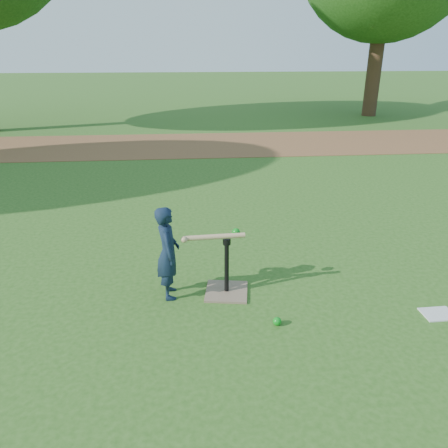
{
  "coord_description": "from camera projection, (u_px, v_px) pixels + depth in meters",
  "views": [
    {
      "loc": [
        -0.22,
        -3.71,
        2.39
      ],
      "look_at": [
        0.16,
        0.51,
        0.65
      ],
      "focal_mm": 35.0,
      "sensor_mm": 36.0,
      "label": 1
    }
  ],
  "objects": [
    {
      "name": "dirt_strip",
      "position": [
        194.0,
        145.0,
        11.26
      ],
      "size": [
        24.0,
        3.0,
        0.01
      ],
      "primitive_type": "cube",
      "color": "brown",
      "rests_on": "ground"
    },
    {
      "name": "clipboard",
      "position": [
        438.0,
        314.0,
        4.18
      ],
      "size": [
        0.31,
        0.24,
        0.01
      ],
      "primitive_type": "cube",
      "rotation": [
        0.0,
        0.0,
        0.02
      ],
      "color": "silver",
      "rests_on": "ground"
    },
    {
      "name": "swing_action",
      "position": [
        216.0,
        236.0,
        4.3
      ],
      "size": [
        0.63,
        0.22,
        0.08
      ],
      "color": "tan",
      "rests_on": "ground"
    },
    {
      "name": "wiffle_ball_ground",
      "position": [
        277.0,
        321.0,
        4.01
      ],
      "size": [
        0.08,
        0.08,
        0.08
      ],
      "primitive_type": "sphere",
      "color": "#0B8317",
      "rests_on": "ground"
    },
    {
      "name": "child",
      "position": [
        168.0,
        253.0,
        4.33
      ],
      "size": [
        0.26,
        0.37,
        0.97
      ],
      "primitive_type": "imported",
      "rotation": [
        0.0,
        0.0,
        1.66
      ],
      "color": "#101E32",
      "rests_on": "ground"
    },
    {
      "name": "ground",
      "position": [
        212.0,
        304.0,
        4.35
      ],
      "size": [
        80.0,
        80.0,
        0.0
      ],
      "primitive_type": "plane",
      "color": "#285116",
      "rests_on": "ground"
    },
    {
      "name": "batting_tee",
      "position": [
        227.0,
        283.0,
        4.51
      ],
      "size": [
        0.49,
        0.49,
        0.61
      ],
      "color": "#7A634D",
      "rests_on": "ground"
    }
  ]
}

